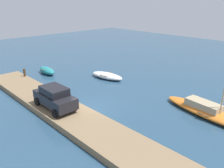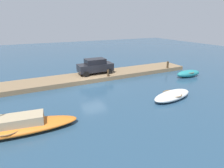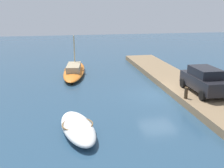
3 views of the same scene
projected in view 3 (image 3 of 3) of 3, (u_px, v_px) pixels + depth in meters
ground_plane at (159, 95)px, 19.18m from camera, size 84.00×84.00×0.00m
dock_platform at (190, 90)px, 19.53m from camera, size 26.63×3.23×0.47m
rowboat_white at (78, 127)px, 13.39m from camera, size 4.34×2.16×0.66m
sailboat_orange at (74, 70)px, 24.97m from camera, size 8.17×2.87×3.51m
mooring_post_mid_west at (186, 93)px, 17.07m from camera, size 0.22×0.22×0.74m
parked_car at (204, 80)px, 18.03m from camera, size 4.06×1.94×1.75m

